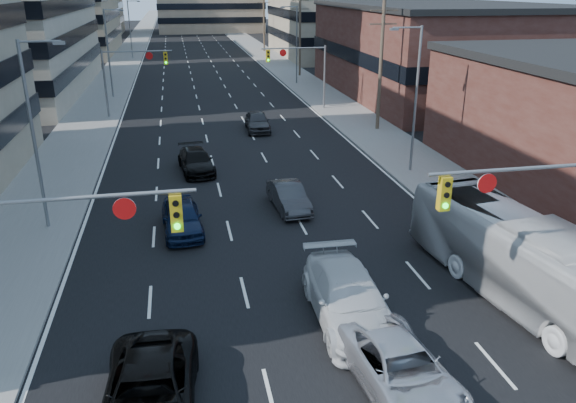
{
  "coord_description": "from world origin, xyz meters",
  "views": [
    {
      "loc": [
        -3.85,
        -7.09,
        11.19
      ],
      "look_at": [
        0.68,
        15.76,
        2.2
      ],
      "focal_mm": 35.0,
      "sensor_mm": 36.0,
      "label": 1
    }
  ],
  "objects_px": {
    "transit_bus": "(526,261)",
    "sedan_blue": "(182,217)",
    "white_van": "(349,298)",
    "silver_suv": "(401,369)",
    "black_pickup": "(149,396)"
  },
  "relations": [
    {
      "from": "white_van",
      "to": "sedan_blue",
      "type": "bearing_deg",
      "value": 123.37
    },
    {
      "from": "black_pickup",
      "to": "sedan_blue",
      "type": "distance_m",
      "value": 12.67
    },
    {
      "from": "transit_bus",
      "to": "sedan_blue",
      "type": "xyz_separation_m",
      "value": [
        -12.43,
        8.94,
        -0.88
      ]
    },
    {
      "from": "black_pickup",
      "to": "silver_suv",
      "type": "bearing_deg",
      "value": 1.43
    },
    {
      "from": "white_van",
      "to": "transit_bus",
      "type": "relative_size",
      "value": 0.52
    },
    {
      "from": "black_pickup",
      "to": "sedan_blue",
      "type": "height_order",
      "value": "black_pickup"
    },
    {
      "from": "transit_bus",
      "to": "sedan_blue",
      "type": "relative_size",
      "value": 2.61
    },
    {
      "from": "white_van",
      "to": "silver_suv",
      "type": "distance_m",
      "value": 3.91
    },
    {
      "from": "silver_suv",
      "to": "sedan_blue",
      "type": "height_order",
      "value": "sedan_blue"
    },
    {
      "from": "white_van",
      "to": "silver_suv",
      "type": "height_order",
      "value": "white_van"
    },
    {
      "from": "transit_bus",
      "to": "sedan_blue",
      "type": "bearing_deg",
      "value": 136.94
    },
    {
      "from": "silver_suv",
      "to": "sedan_blue",
      "type": "bearing_deg",
      "value": 109.1
    },
    {
      "from": "silver_suv",
      "to": "transit_bus",
      "type": "distance_m",
      "value": 7.55
    },
    {
      "from": "white_van",
      "to": "sedan_blue",
      "type": "height_order",
      "value": "white_van"
    },
    {
      "from": "white_van",
      "to": "sedan_blue",
      "type": "distance_m",
      "value": 10.57
    }
  ]
}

